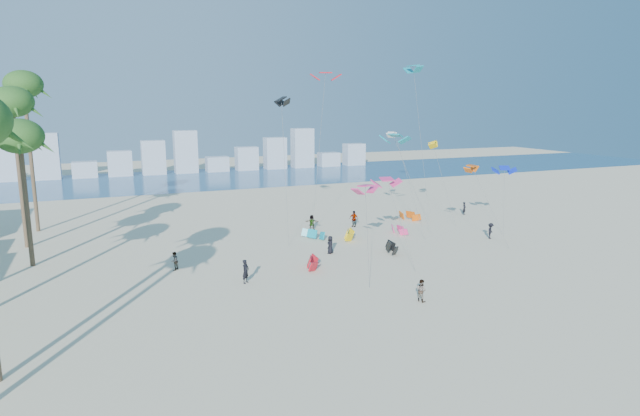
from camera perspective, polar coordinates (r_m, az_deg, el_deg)
name	(u,v)px	position (r m, az deg, el deg)	size (l,w,h in m)	color
ground	(376,332)	(33.12, 5.96, -13.00)	(220.00, 220.00, 0.00)	beige
ocean	(187,179)	(100.50, -13.95, 2.97)	(220.00, 220.00, 0.00)	navy
kitesurfer_near	(246,271)	(41.41, -7.93, -6.71)	(0.67, 0.44, 1.84)	black
kitesurfer_mid	(421,290)	(38.07, 10.73, -8.61)	(0.76, 0.60, 1.57)	gray
kitesurfers_far	(358,229)	(55.01, 4.06, -2.29)	(37.02, 11.83, 1.82)	black
grounded_kites	(363,236)	(53.83, 4.57, -3.01)	(20.24, 16.50, 0.94)	red
flying_kites	(391,121)	(57.52, 7.58, 9.15)	(25.29, 25.05, 18.60)	#E3327C
distant_skyline	(173,158)	(109.84, -15.44, 5.17)	(85.00, 3.00, 8.40)	#9EADBF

